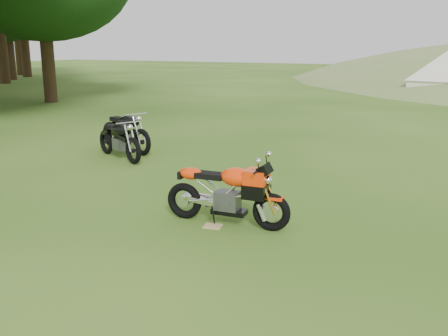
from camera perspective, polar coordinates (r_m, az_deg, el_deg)
The scene contains 7 objects.
ground at distance 6.49m, azimuth -4.55°, elevation -8.80°, with size 120.00×120.00×0.00m, color #285111.
treeline at distance 30.79m, azimuth -21.39°, elevation 8.34°, with size 28.00×32.00×14.00m, color black, non-canonical shape.
sport_motorcycle at distance 7.03m, azimuth 0.28°, elevation -2.32°, with size 1.78×0.45×1.07m, color #F03708, non-canonical shape.
plywood_board at distance 7.09m, azimuth -1.28°, elevation -6.65°, with size 0.25×0.20×0.02m, color tan.
vintage_moto_b at distance 12.18m, azimuth -11.22°, elevation 4.28°, with size 1.95×0.45×1.03m, color black, non-canonical shape.
vintage_moto_d at distance 11.37m, azimuth -11.93°, elevation 3.38°, with size 1.82×0.42×0.96m, color black, non-canonical shape.
tent_left at distance 26.71m, azimuth 23.97°, elevation 9.94°, with size 2.72×2.72×2.36m, color white, non-canonical shape.
Camera 1 is at (3.25, -5.02, 2.50)m, focal length 40.00 mm.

